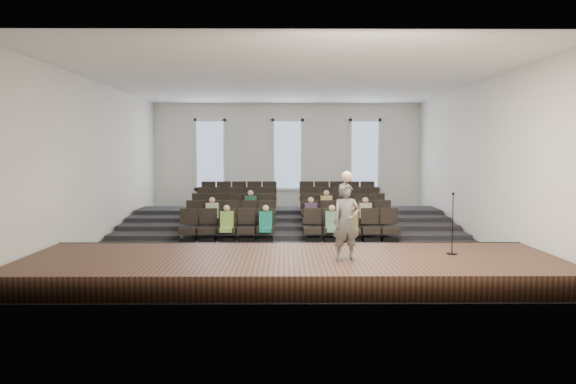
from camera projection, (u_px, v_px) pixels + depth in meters
name	position (u px, v px, depth m)	size (l,w,h in m)	color
ground	(289.00, 240.00, 16.47)	(14.00, 14.00, 0.00)	#232326
ceiling	(289.00, 82.00, 16.09)	(12.00, 14.00, 0.02)	white
wall_back	(288.00, 159.00, 23.28)	(12.00, 0.04, 5.00)	silver
wall_front	(292.00, 169.00, 9.28)	(12.00, 0.04, 5.00)	silver
wall_left	(99.00, 162.00, 16.24)	(0.04, 14.00, 5.00)	silver
wall_right	(478.00, 162.00, 16.32)	(0.04, 14.00, 5.00)	silver
stage	(291.00, 268.00, 11.37)	(11.80, 3.60, 0.50)	#503322
stage_lip	(290.00, 252.00, 13.13)	(11.80, 0.06, 0.52)	black
risers	(288.00, 221.00, 19.62)	(11.80, 4.80, 0.60)	#232326
seating_rows	(289.00, 213.00, 17.96)	(6.80, 4.70, 1.67)	black
windows	(288.00, 155.00, 23.19)	(8.44, 0.10, 3.24)	white
audience	(293.00, 214.00, 16.63)	(5.45, 2.64, 1.10)	#75AA44
speaker	(346.00, 222.00, 10.96)	(0.60, 0.39, 1.65)	#5C5A57
mic_stand	(452.00, 236.00, 11.62)	(0.24, 0.24, 1.41)	black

